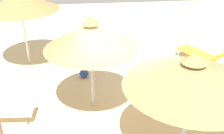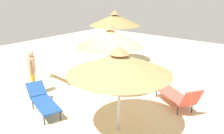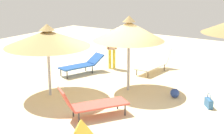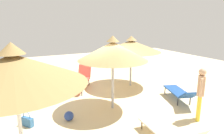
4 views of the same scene
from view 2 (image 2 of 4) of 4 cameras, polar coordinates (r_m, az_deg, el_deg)
The scene contains 10 objects.
ground at distance 9.40m, azimuth 2.68°, elevation -7.42°, with size 24.00×24.00×0.10m, color beige.
parasol_umbrella_far_left at distance 13.13m, azimuth 0.65°, elevation 10.89°, with size 2.67×2.67×2.86m.
parasol_umbrella_near_right at distance 9.29m, azimuth -0.43°, elevation 6.78°, with size 2.52×2.52×2.72m.
parasol_umbrella_edge at distance 6.62m, azimuth 1.72°, elevation 0.79°, with size 2.89×2.89×2.51m.
lounge_chair_center at distance 8.75m, azimuth 15.02°, elevation -6.49°, with size 2.06×1.64×0.99m.
lounge_chair_back at distance 8.58m, azimuth -15.78°, elevation -7.34°, with size 2.07×1.20×0.75m.
lounge_chair_far_right at distance 11.44m, azimuth -12.07°, elevation -0.76°, with size 2.08×0.80×0.92m.
person_standing_near_left at distance 9.75m, azimuth -18.08°, elevation -0.59°, with size 0.35×0.38×1.76m.
handbag at distance 12.19m, azimuth 8.57°, elevation -0.48°, with size 0.42×0.38×0.48m.
beach_ball at distance 11.30m, azimuth 4.30°, elevation -1.85°, with size 0.32×0.32×0.32m, color navy.
Camera 2 is at (5.02, -6.85, 3.97)m, focal length 39.44 mm.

